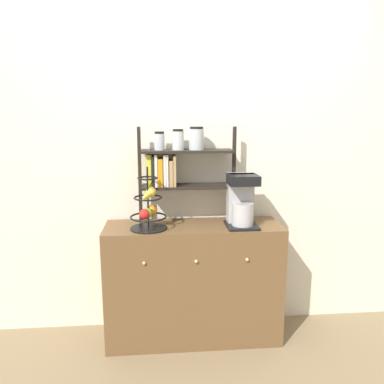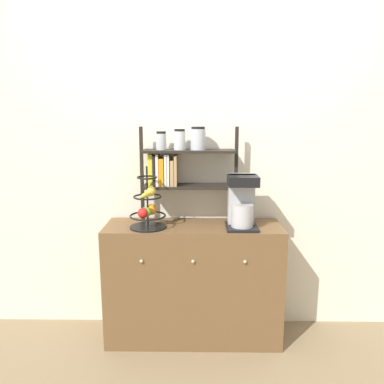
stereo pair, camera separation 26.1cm
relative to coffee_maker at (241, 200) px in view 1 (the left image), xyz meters
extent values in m
plane|color=#847051|center=(-0.33, -0.16, -1.05)|extent=(12.00, 12.00, 0.00)
cube|color=silver|center=(-0.33, 0.28, 0.25)|extent=(7.00, 0.05, 2.60)
cube|color=brown|center=(-0.33, 0.04, -0.62)|extent=(1.26, 0.40, 0.87)
sphere|color=#B2AD8C|center=(-0.68, -0.17, -0.37)|extent=(0.02, 0.02, 0.02)
sphere|color=#B2AD8C|center=(-0.33, -0.17, -0.37)|extent=(0.02, 0.02, 0.02)
sphere|color=#B2AD8C|center=(0.01, -0.17, -0.37)|extent=(0.02, 0.02, 0.02)
cube|color=black|center=(0.00, -0.02, -0.17)|extent=(0.21, 0.24, 0.02)
cube|color=#B7B7BC|center=(0.00, 0.04, 0.01)|extent=(0.18, 0.10, 0.35)
cylinder|color=#B7B7BC|center=(0.00, -0.04, -0.09)|extent=(0.15, 0.15, 0.16)
cube|color=black|center=(0.00, -0.03, 0.15)|extent=(0.20, 0.19, 0.07)
cylinder|color=black|center=(-0.65, -0.02, -0.18)|extent=(0.25, 0.25, 0.01)
cylinder|color=black|center=(-0.65, -0.02, 0.04)|extent=(0.01, 0.01, 0.42)
torus|color=black|center=(-0.65, -0.02, -0.10)|extent=(0.25, 0.25, 0.01)
torus|color=black|center=(-0.65, -0.02, 0.04)|extent=(0.19, 0.19, 0.01)
torus|color=black|center=(-0.65, -0.02, 0.17)|extent=(0.14, 0.14, 0.01)
sphere|color=red|center=(-0.67, -0.09, -0.06)|extent=(0.07, 0.07, 0.07)
sphere|color=#6BAD33|center=(-0.66, -0.07, -0.06)|extent=(0.07, 0.07, 0.07)
sphere|color=orange|center=(-0.63, 0.01, -0.06)|extent=(0.08, 0.08, 0.08)
ellipsoid|color=yellow|center=(-0.65, -0.06, 0.06)|extent=(0.08, 0.15, 0.04)
sphere|color=gold|center=(-0.63, 0.00, 0.07)|extent=(0.07, 0.07, 0.07)
cube|color=black|center=(-0.71, 0.15, 0.16)|extent=(0.02, 0.02, 0.69)
cube|color=black|center=(-0.03, 0.15, 0.16)|extent=(0.02, 0.02, 0.69)
cube|color=black|center=(-0.37, 0.15, 0.08)|extent=(0.65, 0.20, 0.02)
cube|color=black|center=(-0.37, 0.15, 0.33)|extent=(0.65, 0.20, 0.02)
cube|color=yellow|center=(-0.64, 0.15, 0.20)|extent=(0.03, 0.12, 0.23)
cube|color=black|center=(-0.61, 0.15, 0.20)|extent=(0.02, 0.15, 0.22)
cube|color=white|center=(-0.59, 0.15, 0.20)|extent=(0.02, 0.15, 0.23)
cube|color=orange|center=(-0.56, 0.15, 0.19)|extent=(0.03, 0.16, 0.20)
cube|color=white|center=(-0.53, 0.15, 0.20)|extent=(0.02, 0.16, 0.23)
cube|color=white|center=(-0.51, 0.15, 0.20)|extent=(0.02, 0.15, 0.23)
cube|color=tan|center=(-0.49, 0.15, 0.18)|extent=(0.03, 0.16, 0.18)
cube|color=tan|center=(-0.46, 0.15, 0.20)|extent=(0.02, 0.16, 0.22)
cylinder|color=silver|center=(-0.56, 0.15, 0.40)|extent=(0.07, 0.07, 0.11)
cylinder|color=black|center=(-0.56, 0.15, 0.47)|extent=(0.07, 0.07, 0.02)
cylinder|color=silver|center=(-0.43, 0.15, 0.41)|extent=(0.08, 0.08, 0.13)
cylinder|color=black|center=(-0.43, 0.15, 0.48)|extent=(0.08, 0.08, 0.02)
cylinder|color=silver|center=(-0.30, 0.15, 0.42)|extent=(0.11, 0.11, 0.15)
cylinder|color=black|center=(-0.30, 0.15, 0.50)|extent=(0.10, 0.10, 0.02)
camera|label=1|loc=(-0.57, -2.51, 0.57)|focal=35.00mm
camera|label=2|loc=(-0.31, -2.52, 0.57)|focal=35.00mm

